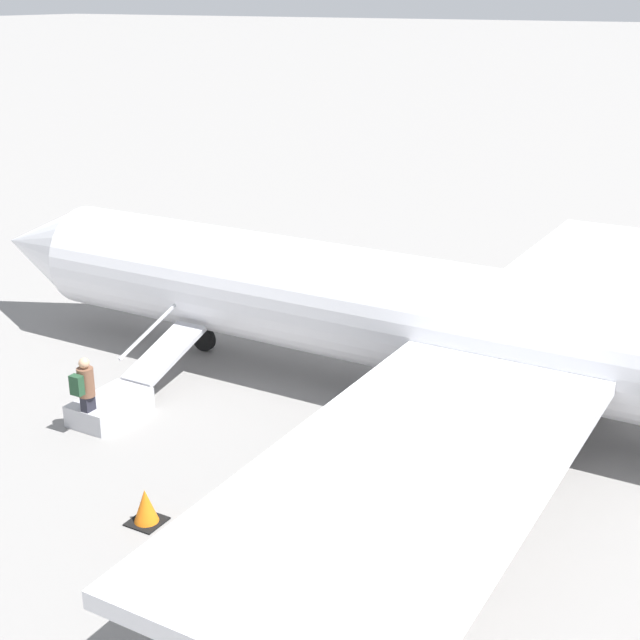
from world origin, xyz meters
TOP-DOWN VIEW (x-y plane):
  - ground_plane at (0.00, 0.00)m, footprint 600.00×600.00m
  - airplane_main at (-0.96, 0.01)m, footprint 30.03×22.48m
  - boarding_stairs at (7.08, 3.83)m, footprint 1.12×4.03m
  - passenger at (7.01, 5.01)m, footprint 0.36×0.54m
  - traffic_cone_near_stairs at (3.58, 7.20)m, footprint 0.62×0.62m

SIDE VIEW (x-z plane):
  - ground_plane at x=0.00m, z-range 0.00..0.00m
  - traffic_cone_near_stairs at x=3.58m, z-range -0.02..0.66m
  - boarding_stairs at x=7.08m, z-range -0.50..1.26m
  - passenger at x=7.01m, z-range 0.13..1.87m
  - airplane_main at x=-0.96m, z-range -1.44..5.72m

